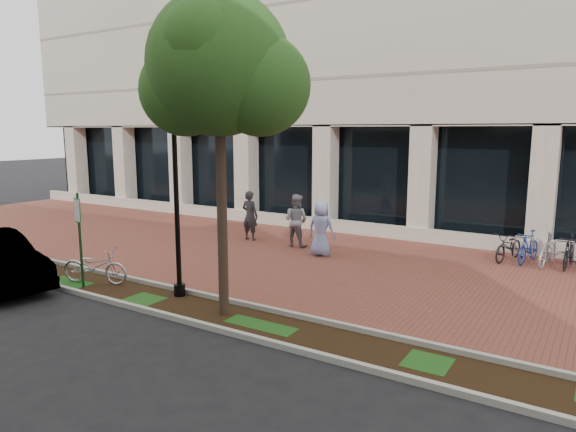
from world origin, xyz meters
The scene contains 14 objects.
ground centered at (0.00, 0.00, 0.00)m, with size 120.00×120.00×0.00m, color black.
brick_plaza centered at (0.00, 0.00, 0.01)m, with size 40.00×9.00×0.01m, color brown.
planting_strip centered at (0.00, -5.25, 0.01)m, with size 40.00×1.50×0.01m, color black.
curb_plaza_side centered at (0.00, -4.50, 0.06)m, with size 40.00×0.12×0.12m, color #A8A99F.
curb_street_side centered at (0.00, -6.00, 0.06)m, with size 40.00×0.12×0.12m, color #A8A99F.
parking_sign centered at (-3.51, -5.58, 1.57)m, with size 0.34×0.07×2.47m.
lamppost centered at (-0.92, -4.73, 2.51)m, with size 0.36×0.36×4.46m.
street_tree centered at (0.85, -5.11, 5.17)m, with size 3.55×2.96×6.85m.
locked_bicycle centered at (-3.53, -5.16, 0.48)m, with size 0.64×1.83×0.96m, color silver.
pedestrian_left centered at (-3.29, 1.44, 0.92)m, with size 0.67×0.44×1.84m, color #2A2B2F.
pedestrian_mid centered at (-1.31, 1.44, 0.92)m, with size 0.90×0.70×1.84m, color slate.
pedestrian_right centered at (0.08, 0.70, 0.91)m, with size 0.89×0.58×1.81m, color #8390C4.
bollard centered at (6.38, 4.00, 0.48)m, with size 0.12×0.12×0.94m.
bike_rack_cluster centered at (6.69, 3.27, 0.47)m, with size 3.49×1.81×1.00m.
Camera 1 is at (7.75, -13.59, 4.04)m, focal length 32.00 mm.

